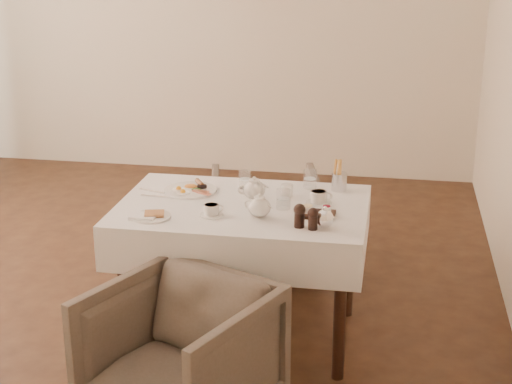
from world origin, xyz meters
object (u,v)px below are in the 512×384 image
at_px(table, 243,226).
at_px(armchair_far, 265,221).
at_px(breakfast_plate, 191,189).
at_px(armchair_near, 180,358).
at_px(teapot_centre, 254,188).

xyz_separation_m(table, armchair_far, (-0.03, 0.91, -0.32)).
bearing_deg(table, armchair_far, 92.07).
relative_size(armchair_far, breakfast_plate, 2.44).
bearing_deg(table, armchair_near, -98.12).
height_order(table, armchair_far, table).
relative_size(armchair_far, teapot_centre, 4.37).
distance_m(armchair_far, breakfast_plate, 0.92).
bearing_deg(table, breakfast_plate, 152.85).
distance_m(armchair_near, armchair_far, 1.74).
xyz_separation_m(armchair_near, breakfast_plate, (-0.20, 0.99, 0.44)).
distance_m(table, breakfast_plate, 0.38).
distance_m(armchair_near, breakfast_plate, 1.10).
relative_size(armchair_near, armchair_far, 1.03).
bearing_deg(armchair_far, breakfast_plate, 56.54).
distance_m(table, armchair_far, 0.97).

